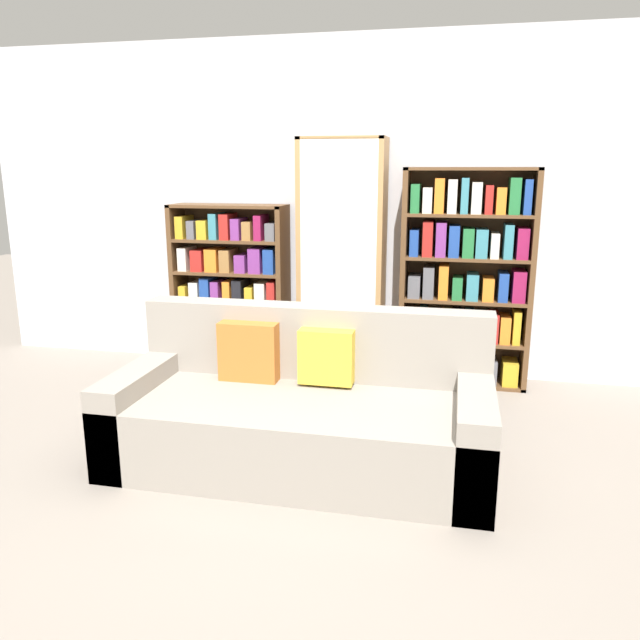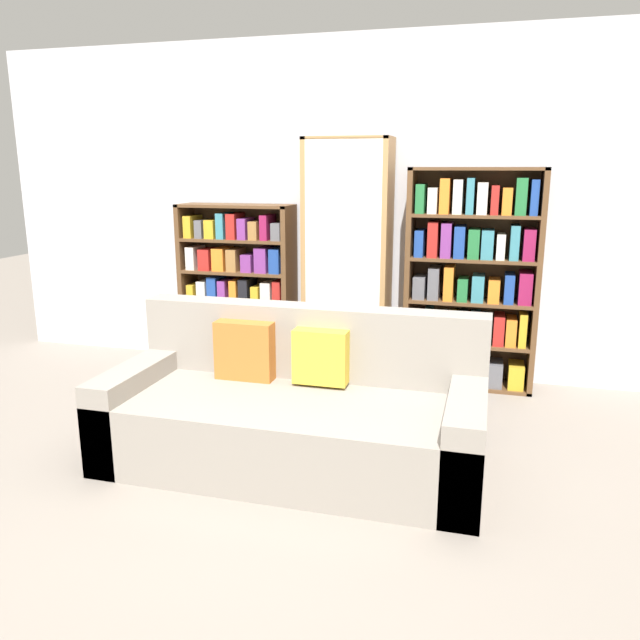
{
  "view_description": "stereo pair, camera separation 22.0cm",
  "coord_description": "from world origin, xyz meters",
  "px_view_note": "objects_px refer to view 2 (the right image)",
  "views": [
    {
      "loc": [
        0.8,
        -2.8,
        1.68
      ],
      "look_at": [
        -0.09,
        1.26,
        0.67
      ],
      "focal_mm": 35.0,
      "sensor_mm": 36.0,
      "label": 1
    },
    {
      "loc": [
        1.02,
        -2.74,
        1.68
      ],
      "look_at": [
        -0.09,
        1.26,
        0.67
      ],
      "focal_mm": 35.0,
      "sensor_mm": 36.0,
      "label": 2
    }
  ],
  "objects_px": {
    "bookshelf_left": "(239,289)",
    "bookshelf_right": "(472,282)",
    "couch": "(295,413)",
    "wine_bottle": "(363,400)",
    "display_cabinet": "(348,262)"
  },
  "relations": [
    {
      "from": "display_cabinet",
      "to": "wine_bottle",
      "type": "bearing_deg",
      "value": -70.67
    },
    {
      "from": "bookshelf_left",
      "to": "wine_bottle",
      "type": "relative_size",
      "value": 3.85
    },
    {
      "from": "couch",
      "to": "bookshelf_right",
      "type": "distance_m",
      "value": 1.93
    },
    {
      "from": "bookshelf_left",
      "to": "couch",
      "type": "bearing_deg",
      "value": -57.86
    },
    {
      "from": "wine_bottle",
      "to": "bookshelf_left",
      "type": "bearing_deg",
      "value": 143.7
    },
    {
      "from": "bookshelf_right",
      "to": "wine_bottle",
      "type": "distance_m",
      "value": 1.33
    },
    {
      "from": "display_cabinet",
      "to": "bookshelf_right",
      "type": "bearing_deg",
      "value": 0.9
    },
    {
      "from": "couch",
      "to": "wine_bottle",
      "type": "relative_size",
      "value": 5.95
    },
    {
      "from": "bookshelf_left",
      "to": "bookshelf_right",
      "type": "xyz_separation_m",
      "value": [
        1.93,
        0.0,
        0.15
      ]
    },
    {
      "from": "bookshelf_right",
      "to": "wine_bottle",
      "type": "relative_size",
      "value": 4.68
    },
    {
      "from": "couch",
      "to": "wine_bottle",
      "type": "height_order",
      "value": "couch"
    },
    {
      "from": "bookshelf_right",
      "to": "display_cabinet",
      "type": "bearing_deg",
      "value": -179.1
    },
    {
      "from": "display_cabinet",
      "to": "bookshelf_right",
      "type": "distance_m",
      "value": 0.98
    },
    {
      "from": "display_cabinet",
      "to": "wine_bottle",
      "type": "xyz_separation_m",
      "value": [
        0.32,
        -0.92,
        -0.8
      ]
    },
    {
      "from": "bookshelf_right",
      "to": "wine_bottle",
      "type": "xyz_separation_m",
      "value": [
        -0.65,
        -0.94,
        -0.68
      ]
    }
  ]
}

